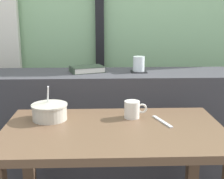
{
  "coord_description": "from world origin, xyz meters",
  "views": [
    {
      "loc": [
        -0.09,
        -1.4,
        1.2
      ],
      "look_at": [
        -0.02,
        0.34,
        0.77
      ],
      "focal_mm": 49.98,
      "sensor_mm": 36.0,
      "label": 1
    }
  ],
  "objects": [
    {
      "name": "breakfast_table",
      "position": [
        -0.03,
        -0.07,
        0.57
      ],
      "size": [
        1.01,
        0.59,
        0.69
      ],
      "color": "brown",
      "rests_on": "ground"
    },
    {
      "name": "coaster_square",
      "position": [
        0.16,
        0.56,
        0.83
      ],
      "size": [
        0.1,
        0.1,
        0.0
      ],
      "primitive_type": "cube",
      "color": "black",
      "rests_on": "dark_console_ledge"
    },
    {
      "name": "dark_console_ledge",
      "position": [
        0.0,
        0.55,
        0.41
      ],
      "size": [
        2.8,
        0.38,
        0.83
      ],
      "primitive_type": "cube",
      "color": "#38383D",
      "rests_on": "ground"
    },
    {
      "name": "soup_bowl",
      "position": [
        -0.33,
        0.06,
        0.73
      ],
      "size": [
        0.18,
        0.18,
        0.17
      ],
      "color": "#BCB7A8",
      "rests_on": "breakfast_table"
    },
    {
      "name": "ceramic_mug",
      "position": [
        0.07,
        0.07,
        0.73
      ],
      "size": [
        0.11,
        0.08,
        0.08
      ],
      "color": "silver",
      "rests_on": "breakfast_table"
    },
    {
      "name": "closed_book",
      "position": [
        -0.17,
        0.57,
        0.85
      ],
      "size": [
        0.24,
        0.19,
        0.04
      ],
      "color": "#334233",
      "rests_on": "dark_console_ledge"
    },
    {
      "name": "fork_utensil",
      "position": [
        0.21,
        0.0,
        0.69
      ],
      "size": [
        0.07,
        0.17,
        0.01
      ],
      "primitive_type": "cube",
      "rotation": [
        0.0,
        0.0,
        0.33
      ],
      "color": "silver",
      "rests_on": "breakfast_table"
    },
    {
      "name": "juice_glass",
      "position": [
        0.16,
        0.56,
        0.88
      ],
      "size": [
        0.07,
        0.07,
        0.1
      ],
      "color": "white",
      "rests_on": "coaster_square"
    }
  ]
}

